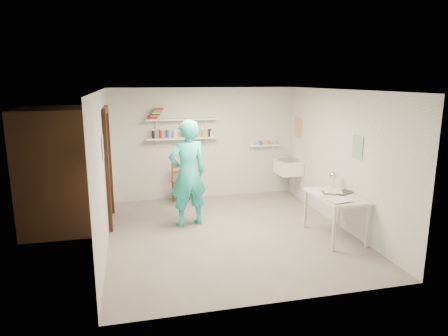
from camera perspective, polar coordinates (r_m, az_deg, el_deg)
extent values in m
cube|color=slate|center=(6.92, 0.78, -9.31)|extent=(4.00, 4.50, 0.02)
cube|color=silver|center=(6.42, 0.84, 11.16)|extent=(4.00, 4.50, 0.02)
cube|color=silver|center=(8.74, -2.84, 3.54)|extent=(4.00, 0.02, 2.40)
cube|color=silver|center=(4.48, 7.96, -5.31)|extent=(4.00, 0.02, 2.40)
cube|color=silver|center=(6.38, -16.96, -0.35)|extent=(0.02, 4.50, 2.40)
cube|color=silver|center=(7.31, 16.27, 1.28)|extent=(0.02, 4.50, 2.40)
cube|color=black|center=(7.45, -16.26, -0.09)|extent=(0.02, 0.90, 2.00)
cube|color=brown|center=(7.51, -21.70, 0.01)|extent=(1.40, 1.50, 2.10)
cube|color=brown|center=(7.30, -16.61, 7.98)|extent=(0.06, 1.05, 0.10)
cube|color=brown|center=(6.96, -16.28, -0.96)|extent=(0.06, 0.10, 2.00)
cube|color=brown|center=(7.94, -15.96, 0.68)|extent=(0.06, 0.10, 2.00)
cube|color=white|center=(8.51, -6.01, 4.26)|extent=(1.50, 0.22, 0.03)
cube|color=white|center=(8.46, -6.07, 6.95)|extent=(1.50, 0.22, 0.03)
cube|color=white|center=(9.01, 5.76, 3.25)|extent=(0.70, 0.14, 0.03)
cube|color=#334C7F|center=(6.37, -16.93, 2.83)|extent=(0.01, 0.28, 0.36)
cube|color=#995933|center=(8.84, 10.54, 5.74)|extent=(0.01, 0.34, 0.42)
cube|color=#3F724C|center=(6.79, 18.53, 2.86)|extent=(0.01, 0.30, 0.38)
cube|color=white|center=(8.79, 9.16, 0.14)|extent=(0.48, 0.60, 0.30)
imported|color=#28CBB7|center=(7.03, -5.20, -0.80)|extent=(0.78, 0.61, 1.90)
cylinder|color=#CDB28C|center=(7.18, -5.06, 2.06)|extent=(0.34, 0.12, 0.34)
cube|color=brown|center=(8.39, -5.77, -2.00)|extent=(0.51, 0.49, 0.93)
cube|color=silver|center=(6.86, 15.53, -6.67)|extent=(0.65, 1.08, 0.72)
sphere|color=silver|center=(7.15, 15.40, -1.03)|extent=(0.14, 0.14, 0.14)
cylinder|color=black|center=(8.44, -10.23, 4.75)|extent=(0.06, 0.06, 0.17)
cylinder|color=red|center=(8.45, -9.17, 4.80)|extent=(0.06, 0.06, 0.17)
cylinder|color=blue|center=(8.46, -8.12, 4.84)|extent=(0.06, 0.06, 0.17)
cylinder|color=white|center=(8.48, -7.07, 4.89)|extent=(0.06, 0.06, 0.17)
cylinder|color=orange|center=(8.50, -6.02, 4.93)|extent=(0.06, 0.06, 0.17)
cylinder|color=#268C3F|center=(8.52, -4.98, 4.97)|extent=(0.06, 0.06, 0.17)
cylinder|color=#8C268C|center=(8.54, -3.95, 5.01)|extent=(0.06, 0.06, 0.17)
cylinder|color=gold|center=(8.57, -2.92, 5.05)|extent=(0.06, 0.06, 0.17)
cylinder|color=black|center=(8.60, -1.89, 5.08)|extent=(0.06, 0.06, 0.17)
cube|color=red|center=(8.40, -10.16, 6.98)|extent=(0.18, 0.14, 0.03)
cube|color=#1933A5|center=(8.40, -10.03, 7.18)|extent=(0.18, 0.14, 0.03)
cube|color=orange|center=(8.40, -9.90, 7.37)|extent=(0.18, 0.14, 0.03)
cube|color=black|center=(8.40, -9.77, 7.57)|extent=(0.18, 0.14, 0.03)
cube|color=yellow|center=(8.40, -9.64, 7.76)|extent=(0.18, 0.14, 0.03)
cube|color=#338C4C|center=(8.40, -9.51, 7.96)|extent=(0.18, 0.14, 0.03)
cube|color=#8C3F8C|center=(8.40, -9.38, 8.16)|extent=(0.18, 0.14, 0.03)
cube|color=red|center=(8.40, -9.25, 8.35)|extent=(0.18, 0.14, 0.03)
cylinder|color=silver|center=(8.93, 4.51, 3.58)|extent=(0.07, 0.07, 0.09)
cylinder|color=#335999|center=(8.98, 5.35, 3.61)|extent=(0.07, 0.07, 0.09)
cylinder|color=orange|center=(9.02, 6.18, 3.64)|extent=(0.07, 0.07, 0.09)
cylinder|color=#999999|center=(9.07, 7.00, 3.66)|extent=(0.07, 0.07, 0.09)
cube|color=silver|center=(6.75, 15.71, -3.76)|extent=(0.30, 0.22, 0.00)
cube|color=#4C4742|center=(6.75, 15.71, -3.72)|extent=(0.30, 0.22, 0.00)
cube|color=beige|center=(6.75, 15.72, -3.69)|extent=(0.30, 0.22, 0.00)
cube|color=#383330|center=(6.75, 15.72, -3.66)|extent=(0.30, 0.22, 0.00)
cube|color=silver|center=(6.74, 15.72, -3.62)|extent=(0.30, 0.22, 0.00)
cube|color=silver|center=(6.74, 15.72, -3.59)|extent=(0.30, 0.22, 0.00)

